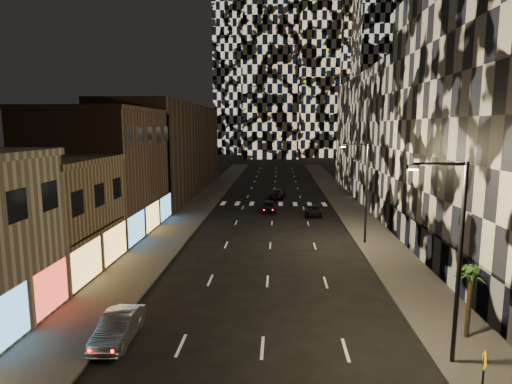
# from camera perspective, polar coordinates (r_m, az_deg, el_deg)

# --- Properties ---
(sidewalk_left) EXTENTS (4.00, 120.00, 0.15)m
(sidewalk_left) POSITION_cam_1_polar(r_m,az_deg,el_deg) (60.23, -7.23, -1.41)
(sidewalk_left) COLOR #47443F
(sidewalk_left) RESTS_ON ground
(sidewalk_right) EXTENTS (4.00, 120.00, 0.15)m
(sidewalk_right) POSITION_cam_1_polar(r_m,az_deg,el_deg) (59.98, 11.93, -1.57)
(sidewalk_right) COLOR #47443F
(sidewalk_right) RESTS_ON ground
(curb_left) EXTENTS (0.20, 120.00, 0.15)m
(curb_left) POSITION_cam_1_polar(r_m,az_deg,el_deg) (59.89, -5.25, -1.43)
(curb_left) COLOR #4C4C47
(curb_left) RESTS_ON ground
(curb_right) EXTENTS (0.20, 120.00, 0.15)m
(curb_right) POSITION_cam_1_polar(r_m,az_deg,el_deg) (59.69, 9.94, -1.56)
(curb_right) COLOR #4C4C47
(curb_right) RESTS_ON ground
(retail_tan) EXTENTS (10.00, 10.00, 8.00)m
(retail_tan) POSITION_cam_1_polar(r_m,az_deg,el_deg) (34.89, -27.57, -3.20)
(retail_tan) COLOR #766247
(retail_tan) RESTS_ON ground
(retail_brown) EXTENTS (10.00, 15.00, 12.00)m
(retail_brown) POSITION_cam_1_polar(r_m,az_deg,el_deg) (45.65, -19.80, 2.42)
(retail_brown) COLOR #4F3A2D
(retail_brown) RESTS_ON ground
(retail_filler_left) EXTENTS (10.00, 40.00, 14.00)m
(retail_filler_left) POSITION_cam_1_polar(r_m,az_deg,el_deg) (70.67, -11.50, 5.64)
(retail_filler_left) COLOR #4F3A2D
(retail_filler_left) RESTS_ON ground
(midrise_base) EXTENTS (0.60, 25.00, 3.00)m
(midrise_base) POSITION_cam_1_polar(r_m,az_deg,el_deg) (35.97, 21.89, -6.59)
(midrise_base) COLOR #383838
(midrise_base) RESTS_ON ground
(midrise_filler_right) EXTENTS (16.00, 40.00, 18.00)m
(midrise_filler_right) POSITION_cam_1_polar(r_m,az_deg,el_deg) (68.12, 19.67, 6.88)
(midrise_filler_right) COLOR #232326
(midrise_filler_right) RESTS_ON ground
(tower_center_low) EXTENTS (18.00, 18.00, 95.00)m
(tower_center_low) POSITION_cam_1_polar(r_m,az_deg,el_deg) (152.86, 2.14, 22.70)
(tower_center_low) COLOR black
(tower_center_low) RESTS_ON ground
(streetlight_near) EXTENTS (2.55, 0.25, 9.00)m
(streetlight_near) POSITION_cam_1_polar(r_m,az_deg,el_deg) (20.53, 24.96, -6.96)
(streetlight_near) COLOR black
(streetlight_near) RESTS_ON sidewalk_right
(streetlight_far) EXTENTS (2.55, 0.25, 9.00)m
(streetlight_far) POSITION_cam_1_polar(r_m,az_deg,el_deg) (39.42, 14.21, 0.80)
(streetlight_far) COLOR black
(streetlight_far) RESTS_ON sidewalk_right
(car_silver_parked) EXTENTS (1.57, 4.36, 1.43)m
(car_silver_parked) POSITION_cam_1_polar(r_m,az_deg,el_deg) (23.34, -17.89, -16.81)
(car_silver_parked) COLOR gray
(car_silver_parked) RESTS_ON ground
(car_dark_midlane) EXTENTS (1.89, 4.17, 1.39)m
(car_dark_midlane) POSITION_cam_1_polar(r_m,az_deg,el_deg) (53.67, 1.72, -1.92)
(car_dark_midlane) COLOR black
(car_dark_midlane) RESTS_ON ground
(car_dark_oncoming) EXTENTS (2.56, 5.16, 1.44)m
(car_dark_oncoming) POSITION_cam_1_polar(r_m,az_deg,el_deg) (63.81, 2.85, -0.19)
(car_dark_oncoming) COLOR black
(car_dark_oncoming) RESTS_ON ground
(car_dark_rightlane) EXTENTS (2.19, 4.30, 1.16)m
(car_dark_rightlane) POSITION_cam_1_polar(r_m,az_deg,el_deg) (51.74, 7.67, -2.52)
(car_dark_rightlane) COLOR black
(car_dark_rightlane) RESTS_ON ground
(ped_sign) EXTENTS (0.31, 0.76, 2.38)m
(ped_sign) POSITION_cam_1_polar(r_m,az_deg,el_deg) (18.94, 28.07, -20.29)
(ped_sign) COLOR black
(ped_sign) RESTS_ON sidewalk_right
(palm_tree) EXTENTS (1.86, 1.88, 3.68)m
(palm_tree) POSITION_cam_1_polar(r_m,az_deg,el_deg) (23.97, 26.72, -10.28)
(palm_tree) COLOR #47331E
(palm_tree) RESTS_ON sidewalk_right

